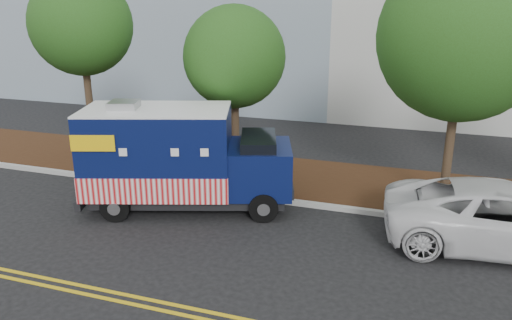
% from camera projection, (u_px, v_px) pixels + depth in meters
% --- Properties ---
extents(ground, '(120.00, 120.00, 0.00)m').
position_uv_depth(ground, '(183.00, 209.00, 14.82)').
color(ground, black).
rests_on(ground, ground).
extents(curb, '(120.00, 0.18, 0.15)m').
position_uv_depth(curb, '(203.00, 191.00, 16.06)').
color(curb, '#9E9E99').
rests_on(curb, ground).
extents(mulch_strip, '(120.00, 4.00, 0.15)m').
position_uv_depth(mulch_strip, '(227.00, 170.00, 17.95)').
color(mulch_strip, '#321A0D').
rests_on(mulch_strip, ground).
extents(centerline_near, '(120.00, 0.10, 0.01)m').
position_uv_depth(centerline_near, '(91.00, 288.00, 10.81)').
color(centerline_near, gold).
rests_on(centerline_near, ground).
extents(centerline_far, '(120.00, 0.10, 0.01)m').
position_uv_depth(centerline_far, '(84.00, 294.00, 10.58)').
color(centerline_far, gold).
rests_on(centerline_far, ground).
extents(tree_a, '(3.50, 3.50, 6.87)m').
position_uv_depth(tree_a, '(81.00, 25.00, 17.18)').
color(tree_a, '#38281C').
rests_on(tree_a, ground).
extents(tree_b, '(3.37, 3.37, 5.83)m').
position_uv_depth(tree_b, '(234.00, 57.00, 16.34)').
color(tree_b, '#38281C').
rests_on(tree_b, ground).
extents(tree_c, '(4.65, 4.65, 7.31)m').
position_uv_depth(tree_c, '(463.00, 37.00, 13.56)').
color(tree_c, '#38281C').
rests_on(tree_c, ground).
extents(sign_post, '(0.06, 0.06, 2.40)m').
position_uv_depth(sign_post, '(110.00, 146.00, 16.90)').
color(sign_post, '#473828').
rests_on(sign_post, ground).
extents(food_truck, '(6.48, 3.98, 3.22)m').
position_uv_depth(food_truck, '(177.00, 161.00, 14.57)').
color(food_truck, black).
rests_on(food_truck, ground).
extents(white_car, '(6.12, 3.26, 1.64)m').
position_uv_depth(white_car, '(506.00, 217.00, 12.34)').
color(white_car, silver).
rests_on(white_car, ground).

